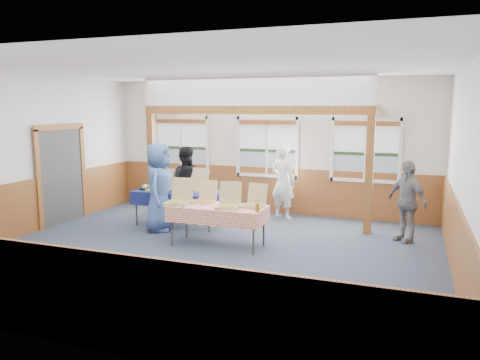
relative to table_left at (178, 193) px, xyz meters
name	(u,v)px	position (x,y,z in m)	size (l,w,h in m)	color
floor	(209,253)	(1.42, -1.57, -0.70)	(8.00, 8.00, 0.00)	#2A3145
ceiling	(207,68)	(1.42, -1.57, 2.50)	(8.00, 8.00, 0.00)	white
wall_back	(268,147)	(1.42, 1.93, 0.90)	(8.00, 8.00, 0.00)	silver
wall_front	(69,201)	(1.42, -5.07, 0.90)	(8.00, 8.00, 0.00)	silver
wall_left	(27,155)	(-2.58, -1.57, 0.90)	(8.00, 8.00, 0.00)	silver
wall_right	(464,175)	(5.42, -1.57, 0.90)	(8.00, 8.00, 0.00)	silver
wainscot_back	(267,190)	(1.42, 1.90, -0.15)	(7.98, 0.05, 1.10)	brown
wainscot_front	(76,297)	(1.42, -5.05, -0.15)	(7.98, 0.05, 1.10)	brown
wainscot_left	(31,206)	(-2.55, -1.57, -0.15)	(0.05, 6.98, 1.10)	brown
wainscot_right	(457,245)	(5.40, -1.57, -0.15)	(0.05, 6.98, 1.10)	brown
cased_opening	(61,176)	(-2.54, -0.67, 0.35)	(0.06, 1.30, 2.10)	#383838
window_left	(182,141)	(-0.88, 1.88, 0.98)	(1.56, 0.10, 1.46)	white
window_mid	(267,144)	(1.42, 1.88, 0.98)	(1.56, 0.10, 1.46)	white
window_right	(366,147)	(3.72, 1.88, 0.98)	(1.56, 0.10, 1.46)	white
post_left	(152,165)	(-1.08, 0.73, 0.50)	(0.15, 0.15, 2.40)	#632F16
post_right	(369,175)	(3.92, 0.73, 0.50)	(0.15, 0.15, 2.40)	#632F16
cross_beam	(252,110)	(1.42, 0.73, 1.79)	(5.15, 0.18, 0.18)	#632F16
table_left	(178,193)	(0.00, 0.00, 0.00)	(1.96, 0.95, 0.76)	#383838
table_right	(218,209)	(1.40, -1.12, 0.00)	(1.83, 0.92, 0.76)	#383838
pizza_box_a	(160,187)	(-0.40, -0.11, 0.12)	(0.44, 0.53, 0.46)	tan
pizza_box_b	(196,187)	(0.35, 0.16, 0.12)	(0.47, 0.56, 0.47)	tan
pizza_box_c	(179,200)	(0.64, -1.22, 0.12)	(0.47, 0.55, 0.46)	tan
pizza_box_d	(205,199)	(1.05, -0.93, 0.12)	(0.37, 0.45, 0.40)	tan
pizza_box_e	(228,204)	(1.64, -1.20, 0.12)	(0.49, 0.56, 0.44)	tan
pizza_box_f	(254,203)	(2.05, -0.98, 0.12)	(0.40, 0.48, 0.40)	tan
veggie_tray	(148,187)	(-0.75, 0.00, 0.09)	(0.42, 0.42, 0.09)	black
drink_glass	(257,208)	(2.25, -1.37, 0.13)	(0.07, 0.07, 0.15)	#A27B1B
woman_white	(283,182)	(1.97, 1.38, 0.14)	(0.62, 0.41, 1.69)	white
woman_black	(185,183)	(-0.09, 0.48, 0.14)	(0.82, 0.64, 1.68)	black
man_blue	(159,187)	(-0.17, -0.54, 0.22)	(0.90, 0.58, 1.84)	#3E5A9B
person_grey	(406,201)	(4.65, 0.41, 0.08)	(0.91, 0.38, 1.56)	gray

